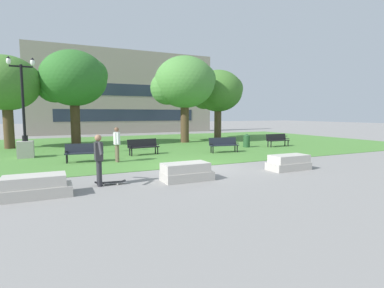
{
  "coord_description": "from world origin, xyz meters",
  "views": [
    {
      "loc": [
        -5.83,
        -11.97,
        2.39
      ],
      "look_at": [
        -0.82,
        -1.4,
        1.2
      ],
      "focal_mm": 28.0,
      "sensor_mm": 36.0,
      "label": 1
    }
  ],
  "objects_px": {
    "park_bench_far_right": "(277,139)",
    "person_bystander_near_lawn": "(117,142)",
    "park_bench_near_left": "(224,144)",
    "skateboard": "(110,182)",
    "concrete_block_left": "(186,172)",
    "park_bench_far_left": "(84,151)",
    "park_bench_near_right": "(143,146)",
    "concrete_block_right": "(289,163)",
    "person_skateboarder": "(99,157)",
    "lamp_post_right": "(25,138)",
    "concrete_block_center": "(37,187)",
    "trash_bin": "(247,140)"
  },
  "relations": [
    {
      "from": "person_skateboarder",
      "to": "park_bench_near_right",
      "type": "distance_m",
      "value": 7.5
    },
    {
      "from": "concrete_block_right",
      "to": "park_bench_far_right",
      "type": "relative_size",
      "value": 1.0
    },
    {
      "from": "park_bench_far_left",
      "to": "concrete_block_left",
      "type": "bearing_deg",
      "value": -63.81
    },
    {
      "from": "park_bench_near_right",
      "to": "lamp_post_right",
      "type": "bearing_deg",
      "value": 165.61
    },
    {
      "from": "skateboard",
      "to": "person_bystander_near_lawn",
      "type": "relative_size",
      "value": 0.61
    },
    {
      "from": "concrete_block_right",
      "to": "park_bench_far_left",
      "type": "xyz_separation_m",
      "value": [
        -7.67,
        5.84,
        0.23
      ]
    },
    {
      "from": "concrete_block_center",
      "to": "concrete_block_right",
      "type": "relative_size",
      "value": 1.01
    },
    {
      "from": "park_bench_far_right",
      "to": "lamp_post_right",
      "type": "relative_size",
      "value": 0.34
    },
    {
      "from": "concrete_block_left",
      "to": "park_bench_near_right",
      "type": "height_order",
      "value": "park_bench_near_right"
    },
    {
      "from": "park_bench_near_left",
      "to": "lamp_post_right",
      "type": "xyz_separation_m",
      "value": [
        -10.84,
        2.66,
        0.56
      ]
    },
    {
      "from": "skateboard",
      "to": "trash_bin",
      "type": "distance_m",
      "value": 13.03
    },
    {
      "from": "concrete_block_center",
      "to": "person_bystander_near_lawn",
      "type": "relative_size",
      "value": 1.06
    },
    {
      "from": "person_skateboarder",
      "to": "park_bench_near_left",
      "type": "xyz_separation_m",
      "value": [
        8.19,
        5.56,
        -0.43
      ]
    },
    {
      "from": "park_bench_near_right",
      "to": "skateboard",
      "type": "bearing_deg",
      "value": -114.75
    },
    {
      "from": "park_bench_near_left",
      "to": "park_bench_far_left",
      "type": "height_order",
      "value": "same"
    },
    {
      "from": "skateboard",
      "to": "person_bystander_near_lawn",
      "type": "xyz_separation_m",
      "value": [
        1.17,
        4.64,
        0.9
      ]
    },
    {
      "from": "park_bench_near_left",
      "to": "skateboard",
      "type": "bearing_deg",
      "value": -144.64
    },
    {
      "from": "concrete_block_center",
      "to": "park_bench_near_left",
      "type": "relative_size",
      "value": 0.98
    },
    {
      "from": "lamp_post_right",
      "to": "concrete_block_center",
      "type": "bearing_deg",
      "value": -84.67
    },
    {
      "from": "concrete_block_right",
      "to": "park_bench_near_right",
      "type": "height_order",
      "value": "park_bench_near_right"
    },
    {
      "from": "person_skateboarder",
      "to": "lamp_post_right",
      "type": "xyz_separation_m",
      "value": [
        -2.65,
        8.22,
        0.12
      ]
    },
    {
      "from": "person_skateboarder",
      "to": "park_bench_near_right",
      "type": "height_order",
      "value": "person_skateboarder"
    },
    {
      "from": "concrete_block_center",
      "to": "concrete_block_right",
      "type": "xyz_separation_m",
      "value": [
        9.56,
        0.12,
        0.0
      ]
    },
    {
      "from": "person_bystander_near_lawn",
      "to": "park_bench_near_right",
      "type": "bearing_deg",
      "value": 46.8
    },
    {
      "from": "lamp_post_right",
      "to": "park_bench_far_right",
      "type": "bearing_deg",
      "value": -5.3
    },
    {
      "from": "park_bench_near_right",
      "to": "trash_bin",
      "type": "bearing_deg",
      "value": 4.62
    },
    {
      "from": "park_bench_far_left",
      "to": "trash_bin",
      "type": "bearing_deg",
      "value": 9.95
    },
    {
      "from": "concrete_block_center",
      "to": "trash_bin",
      "type": "relative_size",
      "value": 1.89
    },
    {
      "from": "lamp_post_right",
      "to": "trash_bin",
      "type": "xyz_separation_m",
      "value": [
        13.8,
        -0.93,
        -0.59
      ]
    },
    {
      "from": "concrete_block_left",
      "to": "skateboard",
      "type": "height_order",
      "value": "concrete_block_left"
    },
    {
      "from": "park_bench_near_left",
      "to": "park_bench_far_right",
      "type": "height_order",
      "value": "same"
    },
    {
      "from": "park_bench_near_left",
      "to": "park_bench_far_right",
      "type": "distance_m",
      "value": 5.38
    },
    {
      "from": "concrete_block_left",
      "to": "park_bench_far_right",
      "type": "xyz_separation_m",
      "value": [
        10.49,
        7.23,
        0.23
      ]
    },
    {
      "from": "trash_bin",
      "to": "skateboard",
      "type": "bearing_deg",
      "value": -145.97
    },
    {
      "from": "park_bench_far_left",
      "to": "lamp_post_right",
      "type": "xyz_separation_m",
      "value": [
        -2.72,
        2.88,
        0.56
      ]
    },
    {
      "from": "concrete_block_right",
      "to": "park_bench_far_right",
      "type": "distance_m",
      "value": 9.2
    },
    {
      "from": "park_bench_near_right",
      "to": "park_bench_far_left",
      "type": "distance_m",
      "value": 3.61
    },
    {
      "from": "concrete_block_center",
      "to": "lamp_post_right",
      "type": "bearing_deg",
      "value": 95.33
    },
    {
      "from": "park_bench_near_right",
      "to": "trash_bin",
      "type": "relative_size",
      "value": 1.93
    },
    {
      "from": "park_bench_near_left",
      "to": "park_bench_far_right",
      "type": "xyz_separation_m",
      "value": [
        5.25,
        1.17,
        0.0
      ]
    },
    {
      "from": "person_bystander_near_lawn",
      "to": "skateboard",
      "type": "bearing_deg",
      "value": -104.16
    },
    {
      "from": "concrete_block_center",
      "to": "trash_bin",
      "type": "height_order",
      "value": "trash_bin"
    },
    {
      "from": "skateboard",
      "to": "park_bench_far_left",
      "type": "height_order",
      "value": "park_bench_far_left"
    },
    {
      "from": "park_bench_far_right",
      "to": "person_bystander_near_lawn",
      "type": "height_order",
      "value": "person_bystander_near_lawn"
    },
    {
      "from": "park_bench_far_left",
      "to": "person_bystander_near_lawn",
      "type": "bearing_deg",
      "value": -25.93
    },
    {
      "from": "concrete_block_left",
      "to": "person_skateboarder",
      "type": "distance_m",
      "value": 3.06
    },
    {
      "from": "person_skateboarder",
      "to": "park_bench_far_right",
      "type": "relative_size",
      "value": 0.95
    },
    {
      "from": "skateboard",
      "to": "park_bench_near_left",
      "type": "xyz_separation_m",
      "value": [
        7.83,
        5.56,
        0.45
      ]
    },
    {
      "from": "park_bench_far_left",
      "to": "trash_bin",
      "type": "distance_m",
      "value": 11.25
    },
    {
      "from": "lamp_post_right",
      "to": "park_bench_near_right",
      "type": "bearing_deg",
      "value": -14.39
    }
  ]
}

